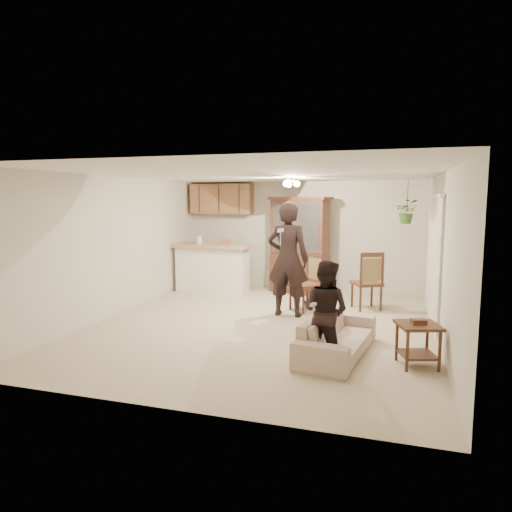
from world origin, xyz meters
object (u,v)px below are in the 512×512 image
(chair_hutch_right, at_px, (366,293))
(chair_hutch_left, at_px, (305,294))
(china_hutch, at_px, (300,246))
(child, at_px, (325,311))
(side_table, at_px, (418,344))
(chair_bar, at_px, (211,279))
(sofa, at_px, (338,328))
(adult, at_px, (288,266))

(chair_hutch_right, bearing_deg, chair_hutch_left, -4.23)
(china_hutch, bearing_deg, chair_hutch_left, -59.85)
(china_hutch, bearing_deg, child, -59.69)
(child, relative_size, side_table, 2.16)
(china_hutch, distance_m, chair_bar, 2.19)
(sofa, distance_m, side_table, 1.03)
(chair_hutch_left, bearing_deg, adult, -76.29)
(child, distance_m, chair_hutch_right, 3.13)
(sofa, relative_size, chair_hutch_right, 1.68)
(adult, distance_m, china_hutch, 2.08)
(adult, xyz_separation_m, side_table, (2.14, -1.98, -0.62))
(adult, distance_m, chair_hutch_left, 0.78)
(sofa, xyz_separation_m, child, (-0.13, -0.33, 0.31))
(side_table, distance_m, chair_hutch_left, 3.10)
(side_table, bearing_deg, chair_bar, 139.24)
(chair_hutch_left, bearing_deg, china_hutch, 147.15)
(chair_bar, xyz_separation_m, chair_hutch_left, (2.46, -1.31, 0.05))
(chair_hutch_left, bearing_deg, chair_hutch_right, 64.37)
(adult, relative_size, chair_hutch_right, 1.61)
(china_hutch, xyz_separation_m, side_table, (2.35, -4.05, -0.78))
(sofa, distance_m, chair_bar, 4.92)
(chair_hutch_left, height_order, chair_hutch_right, chair_hutch_right)
(side_table, distance_m, chair_bar, 5.76)
(chair_hutch_right, bearing_deg, adult, 7.51)
(adult, relative_size, china_hutch, 0.84)
(child, xyz_separation_m, chair_bar, (-3.22, 3.95, -0.41))
(child, bearing_deg, adult, -46.00)
(sofa, relative_size, chair_bar, 1.99)
(child, distance_m, china_hutch, 4.42)
(adult, height_order, chair_bar, adult)
(adult, bearing_deg, china_hutch, -82.10)
(side_table, xyz_separation_m, chair_bar, (-4.36, 3.76, -0.02))
(sofa, xyz_separation_m, china_hutch, (-1.33, 3.90, 0.70))
(chair_bar, relative_size, chair_hutch_right, 0.84)
(adult, xyz_separation_m, chair_hutch_right, (1.34, 0.92, -0.58))
(side_table, distance_m, chair_hutch_right, 3.02)
(chair_bar, xyz_separation_m, chair_hutch_right, (3.56, -0.85, 0.05))
(china_hutch, distance_m, chair_hutch_left, 1.82)
(adult, xyz_separation_m, child, (0.99, -2.17, -0.22))
(sofa, height_order, chair_hutch_left, chair_hutch_left)
(china_hutch, distance_m, chair_hutch_right, 2.06)
(sofa, xyz_separation_m, chair_hutch_left, (-0.88, 2.30, -0.05))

